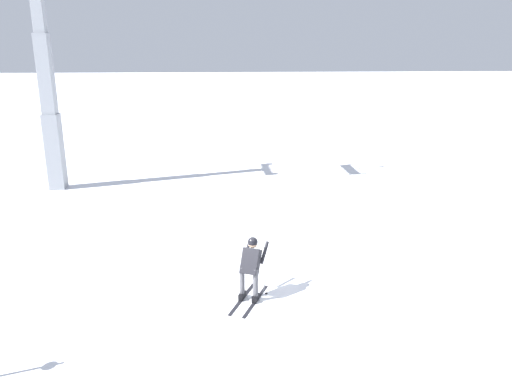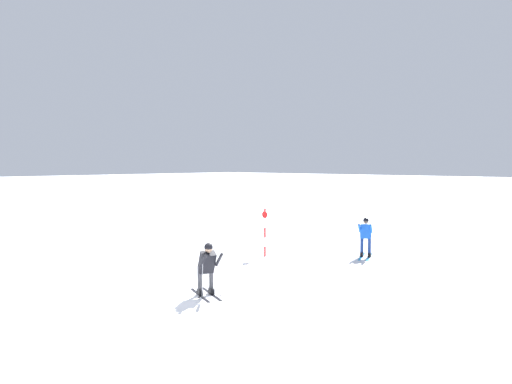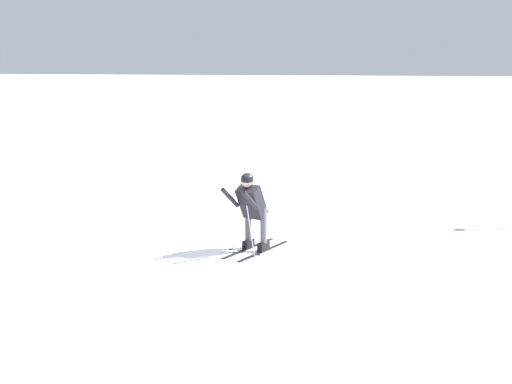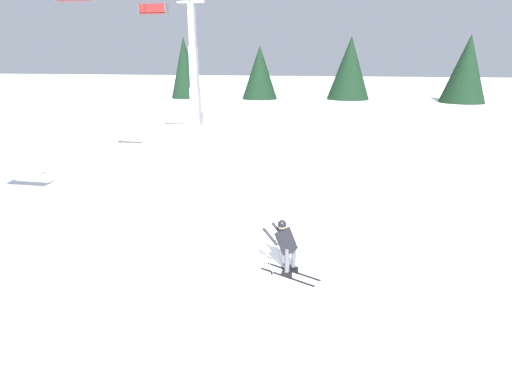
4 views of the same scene
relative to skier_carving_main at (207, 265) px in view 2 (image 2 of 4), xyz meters
name	(u,v)px [view 2 (image 2 of 4)]	position (x,y,z in m)	size (l,w,h in m)	color
ground_plane	(220,295)	(-0.30, 0.19, -0.90)	(260.00, 260.00, 0.00)	white
skier_carving_main	(207,265)	(0.00, 0.00, 0.00)	(1.19, 1.73, 1.68)	black
trail_marker_pole	(265,231)	(-5.78, -2.87, 0.16)	(0.07, 0.28, 1.95)	red
skier_distant_uphill	(366,235)	(-8.41, 0.21, 0.01)	(1.76, 1.05, 1.61)	#198CCC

